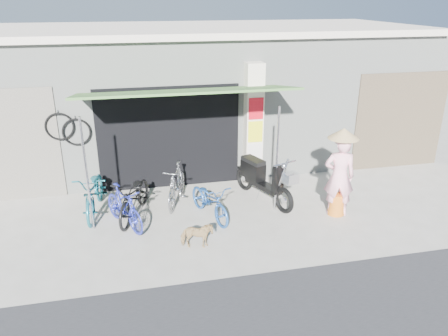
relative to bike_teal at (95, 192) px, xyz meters
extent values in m
plane|color=#ACA69B|center=(2.96, -1.47, -0.49)|extent=(80.00, 80.00, 0.00)
cube|color=#A2A79F|center=(2.96, 3.63, 1.26)|extent=(12.00, 5.00, 3.50)
cube|color=beige|center=(2.96, 3.63, 3.09)|extent=(12.30, 5.30, 0.16)
cube|color=black|center=(1.76, 1.11, 0.76)|extent=(3.40, 0.06, 2.50)
cube|color=black|center=(1.76, 1.12, 0.06)|extent=(3.06, 0.04, 1.10)
torus|color=black|center=(-0.34, 1.07, 1.06)|extent=(0.65, 0.05, 0.65)
cylinder|color=silver|center=(-0.34, 1.09, 1.38)|extent=(0.02, 0.02, 0.12)
torus|color=black|center=(-0.69, 1.07, 1.21)|extent=(0.65, 0.05, 0.65)
cylinder|color=silver|center=(-0.69, 1.09, 1.53)|extent=(0.02, 0.02, 0.12)
cube|color=beige|center=(3.81, 0.98, 1.01)|extent=(0.42, 0.42, 3.00)
cube|color=red|center=(3.81, 0.76, 1.46)|extent=(0.36, 0.02, 0.52)
cube|color=yellow|center=(3.81, 0.76, 0.89)|extent=(0.36, 0.02, 0.52)
cube|color=silver|center=(3.81, 0.76, 0.33)|extent=(0.36, 0.02, 0.50)
cube|color=#3B632C|center=(2.06, 0.18, 2.06)|extent=(4.60, 1.88, 0.35)
cylinder|color=silver|center=(-0.04, -0.72, 0.69)|extent=(0.05, 0.05, 2.36)
cylinder|color=silver|center=(3.86, -0.72, 0.69)|extent=(0.05, 0.05, 2.36)
cube|color=brown|center=(7.96, 1.12, 0.81)|extent=(2.60, 0.06, 2.60)
imported|color=#175D6B|center=(0.00, 0.00, 0.00)|extent=(0.83, 1.94, 0.99)
imported|color=#212A9A|center=(0.61, -0.75, -0.05)|extent=(1.05, 1.49, 0.88)
imported|color=black|center=(0.83, -0.37, -0.03)|extent=(1.19, 1.89, 0.94)
imported|color=#98999D|center=(1.78, 0.09, -0.02)|extent=(0.94, 1.62, 0.94)
imported|color=#204E95|center=(2.38, -0.75, -0.09)|extent=(0.99, 1.62, 0.81)
imported|color=#A67C58|center=(1.92, -1.90, -0.23)|extent=(0.66, 0.39, 0.53)
torus|color=black|center=(4.00, -0.88, -0.20)|extent=(0.31, 0.59, 0.60)
torus|color=black|center=(3.47, 0.49, -0.20)|extent=(0.31, 0.59, 0.60)
cube|color=black|center=(3.74, -0.20, -0.11)|extent=(0.62, 1.09, 0.11)
cube|color=black|center=(3.59, 0.17, 0.14)|extent=(0.50, 0.68, 0.38)
cube|color=black|center=(3.59, 0.17, 0.37)|extent=(0.48, 0.68, 0.10)
cube|color=black|center=(3.92, -0.67, 0.21)|extent=(0.27, 0.19, 0.63)
cylinder|color=silver|center=(3.99, -0.85, 0.66)|extent=(0.56, 0.24, 0.04)
cube|color=silver|center=(4.06, -1.04, 0.39)|extent=(0.35, 0.32, 0.23)
imported|color=#FFABBD|center=(5.10, -1.17, 0.39)|extent=(0.74, 0.60, 1.76)
cone|color=#C0641B|center=(5.10, -1.17, -0.26)|extent=(0.38, 0.38, 0.46)
cone|color=tan|center=(5.10, -1.17, 1.34)|extent=(0.64, 0.64, 0.22)
camera|label=1|loc=(0.88, -8.96, 3.95)|focal=35.00mm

